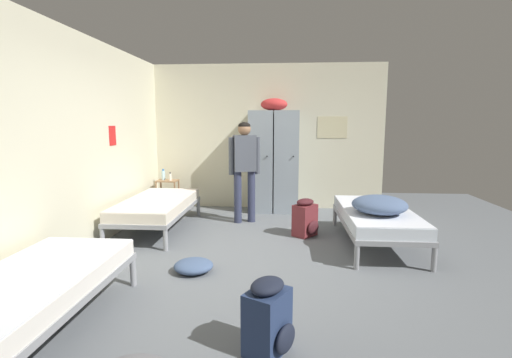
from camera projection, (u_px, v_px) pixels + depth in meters
ground_plane at (254, 261)px, 4.41m from camera, size 9.19×9.19×0.00m
room_backdrop at (179, 141)px, 5.54m from camera, size 4.39×5.80×2.72m
locker_bank at (274, 159)px, 6.81m from camera, size 0.90×0.55×2.07m
shelf_unit at (168, 192)px, 6.98m from camera, size 0.38×0.30×0.57m
bed_left_rear at (157, 206)px, 5.67m from camera, size 0.90×1.90×0.49m
bed_right at (376, 217)px, 5.00m from camera, size 0.90×1.90×0.49m
bed_left_front at (30, 288)px, 2.83m from camera, size 0.90×1.90×0.49m
bedding_heap at (379, 205)px, 4.71m from camera, size 0.69×0.69×0.23m
person_traveler at (244, 163)px, 6.03m from camera, size 0.50×0.31×1.64m
water_bottle at (163, 175)px, 6.96m from camera, size 0.07×0.07×0.21m
lotion_bottle at (170, 177)px, 6.89m from camera, size 0.05×0.05×0.16m
backpack_maroon at (305, 218)px, 5.39m from camera, size 0.42×0.41×0.55m
backpack_navy at (268, 318)px, 2.63m from camera, size 0.41×0.40×0.55m
clothes_pile_denim at (194, 266)px, 4.10m from camera, size 0.43×0.42×0.14m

